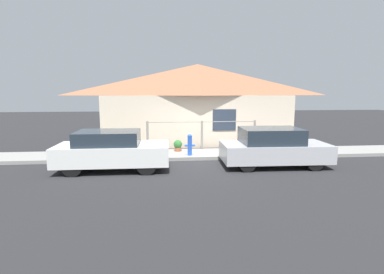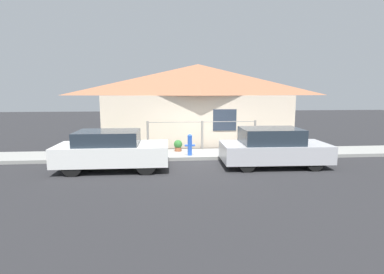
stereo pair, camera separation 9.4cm
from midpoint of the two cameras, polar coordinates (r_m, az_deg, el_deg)
ground_plane at (r=11.90m, az=3.11°, el=-4.47°), size 60.00×60.00×0.00m
sidewalk at (r=12.74m, az=2.55°, el=-3.27°), size 24.00×1.75×0.14m
house at (r=14.83m, az=1.38°, el=10.22°), size 9.47×2.23×4.01m
fence at (r=13.31m, az=2.15°, el=0.62°), size 4.90×0.10×1.28m
car_left at (r=10.72m, az=-14.79°, el=-2.43°), size 3.83×1.73×1.37m
car_right at (r=11.28m, az=15.41°, el=-1.94°), size 3.86×1.88×1.40m
fire_hydrant at (r=12.08m, az=-0.20°, el=-1.39°), size 0.42×0.19×0.87m
potted_plant_near_hydrant at (r=12.97m, az=-2.47°, el=-1.58°), size 0.37×0.37×0.49m
potted_plant_by_fence at (r=13.04m, az=-14.37°, el=-1.16°), size 0.57×0.57×0.70m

